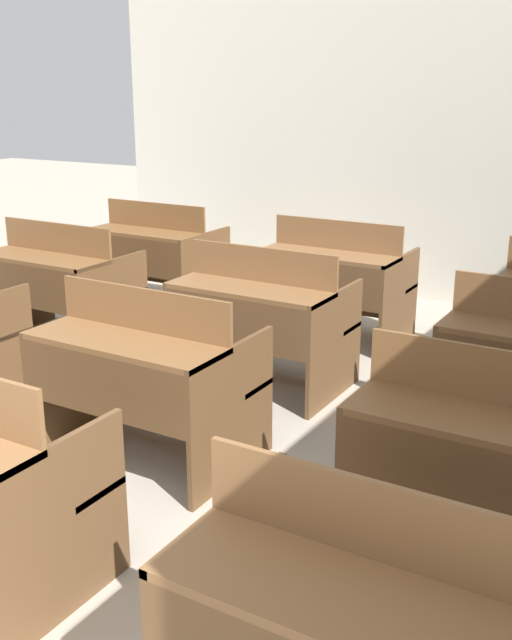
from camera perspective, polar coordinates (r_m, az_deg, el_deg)
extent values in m
cube|color=beige|center=(7.22, 11.73, 12.91)|extent=(6.47, 0.06, 2.87)
cube|color=brown|center=(2.96, -15.05, -15.59)|extent=(0.03, 0.77, 0.72)
cube|color=brown|center=(3.42, -18.55, -10.14)|extent=(1.08, 0.29, 0.03)
cube|color=brown|center=(3.54, -18.14, -13.96)|extent=(1.03, 0.04, 0.04)
cube|color=brown|center=(2.56, -2.45, -20.74)|extent=(0.03, 0.77, 0.72)
cube|color=brown|center=(2.01, 7.62, -20.51)|extent=(1.08, 0.37, 0.03)
cube|color=brown|center=(2.07, 9.75, -15.00)|extent=(1.08, 0.02, 0.23)
cube|color=brown|center=(2.52, 11.56, -20.24)|extent=(1.08, 0.29, 0.03)
cube|color=brown|center=(4.43, -13.42, -4.08)|extent=(0.03, 0.77, 0.72)
cube|color=brown|center=(3.81, -1.78, -7.14)|extent=(0.03, 0.77, 0.72)
cube|color=brown|center=(3.83, -10.11, -1.71)|extent=(1.08, 0.37, 0.03)
cube|color=brown|center=(3.77, -11.69, -5.00)|extent=(1.03, 0.02, 0.33)
cube|color=brown|center=(3.92, -8.55, 0.79)|extent=(1.08, 0.02, 0.23)
cube|color=brown|center=(4.25, -6.06, -3.79)|extent=(1.08, 0.29, 0.03)
cube|color=brown|center=(4.36, -5.95, -7.05)|extent=(1.03, 0.04, 0.04)
cube|color=#54371E|center=(3.48, 8.86, -9.86)|extent=(0.03, 0.77, 0.72)
cube|color=brown|center=(3.03, 17.08, -7.51)|extent=(1.08, 0.37, 0.03)
cube|color=#54371E|center=(2.95, 15.92, -11.93)|extent=(1.03, 0.02, 0.33)
cube|color=brown|center=(3.14, 18.07, -4.15)|extent=(1.08, 0.02, 0.23)
cube|color=brown|center=(3.54, 18.43, -9.14)|extent=(1.08, 0.29, 0.03)
cube|color=#54371E|center=(3.66, 18.03, -12.87)|extent=(1.03, 0.04, 0.04)
cube|color=brown|center=(6.48, -17.78, 2.34)|extent=(0.03, 0.77, 0.72)
cube|color=brown|center=(5.75, -10.72, 1.05)|extent=(0.03, 0.77, 0.72)
cube|color=brown|center=(5.89, -16.06, 4.54)|extent=(1.08, 0.37, 0.03)
cube|color=brown|center=(5.81, -17.16, 2.48)|extent=(1.03, 0.02, 0.33)
cube|color=brown|center=(5.98, -14.96, 6.09)|extent=(1.08, 0.02, 0.23)
cube|color=brown|center=(6.26, -12.95, 2.74)|extent=(1.08, 0.29, 0.03)
cube|color=brown|center=(6.33, -12.79, 0.41)|extent=(1.03, 0.04, 0.04)
cube|color=brown|center=(5.30, -4.35, -0.09)|extent=(0.03, 0.77, 0.72)
cube|color=brown|center=(4.80, 6.04, -2.00)|extent=(0.03, 0.77, 0.72)
cube|color=brown|center=(4.77, -0.60, 2.32)|extent=(1.08, 0.37, 0.03)
cube|color=brown|center=(4.67, -1.70, -0.27)|extent=(1.03, 0.02, 0.33)
cube|color=brown|center=(4.88, 0.46, 4.24)|extent=(1.08, 0.02, 0.23)
cube|color=brown|center=(5.21, 1.92, 0.28)|extent=(1.08, 0.29, 0.03)
cube|color=brown|center=(5.30, 1.89, -2.46)|extent=(1.03, 0.04, 0.04)
cube|color=brown|center=(4.57, 14.68, -3.50)|extent=(0.03, 0.77, 0.72)
cube|color=#53361E|center=(7.32, -10.69, 4.52)|extent=(0.03, 0.77, 0.72)
cube|color=#53361E|center=(6.69, -3.83, 3.59)|extent=(0.03, 0.77, 0.72)
cube|color=brown|center=(6.77, -8.56, 6.60)|extent=(1.08, 0.37, 0.03)
cube|color=#53361E|center=(6.67, -9.44, 4.85)|extent=(1.03, 0.02, 0.33)
cube|color=brown|center=(6.88, -7.69, 7.91)|extent=(1.08, 0.02, 0.23)
cube|color=brown|center=(7.17, -6.25, 4.89)|extent=(1.08, 0.29, 0.03)
cube|color=#53361E|center=(7.23, -6.18, 2.84)|extent=(1.03, 0.04, 0.04)
cube|color=brown|center=(6.28, 1.80, 2.73)|extent=(0.03, 0.77, 0.72)
cube|color=brown|center=(5.87, 10.85, 1.37)|extent=(0.03, 0.77, 0.72)
cube|color=brown|center=(5.80, 5.46, 4.94)|extent=(1.08, 0.37, 0.03)
cube|color=brown|center=(5.69, 4.65, 2.88)|extent=(1.03, 0.02, 0.33)
cube|color=brown|center=(5.93, 6.22, 6.47)|extent=(1.08, 0.02, 0.23)
cube|color=brown|center=(6.26, 7.11, 3.05)|extent=(1.08, 0.29, 0.03)
cube|color=brown|center=(6.33, 7.02, 0.72)|extent=(1.03, 0.04, 0.04)
cube|color=brown|center=(5.69, 18.41, 0.28)|extent=(0.03, 0.77, 0.72)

